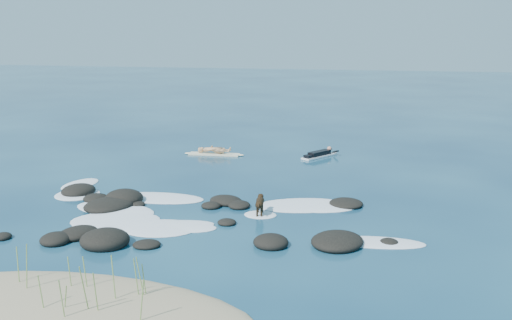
# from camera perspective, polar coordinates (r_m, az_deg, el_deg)

# --- Properties ---
(ground) EXTENTS (160.00, 160.00, 0.00)m
(ground) POSITION_cam_1_polar(r_m,az_deg,el_deg) (20.11, -6.43, -4.70)
(ground) COLOR #0A2642
(ground) RESTS_ON ground
(sand_dune) EXTENTS (9.00, 4.40, 0.60)m
(sand_dune) POSITION_cam_1_polar(r_m,az_deg,el_deg) (13.29, -19.10, -14.70)
(sand_dune) COLOR #9E8966
(sand_dune) RESTS_ON ground
(dune_grass) EXTENTS (3.78, 1.67, 1.23)m
(dune_grass) POSITION_cam_1_polar(r_m,az_deg,el_deg) (13.10, -16.50, -11.85)
(dune_grass) COLOR #739548
(dune_grass) RESTS_ON ground
(reef_rocks) EXTENTS (12.49, 7.12, 0.62)m
(reef_rocks) POSITION_cam_1_polar(r_m,az_deg,el_deg) (18.99, -9.32, -5.48)
(reef_rocks) COLOR black
(reef_rocks) RESTS_ON ground
(breaking_foam) EXTENTS (13.93, 6.31, 0.12)m
(breaking_foam) POSITION_cam_1_polar(r_m,az_deg,el_deg) (19.57, -7.50, -5.20)
(breaking_foam) COLOR white
(breaking_foam) RESTS_ON ground
(standing_surfer_rig) EXTENTS (3.06, 0.71, 1.74)m
(standing_surfer_rig) POSITION_cam_1_polar(r_m,az_deg,el_deg) (28.43, -4.23, 1.84)
(standing_surfer_rig) COLOR #F2E9C1
(standing_surfer_rig) RESTS_ON ground
(paddling_surfer_rig) EXTENTS (1.70, 2.24, 0.42)m
(paddling_surfer_rig) POSITION_cam_1_polar(r_m,az_deg,el_deg) (28.19, 6.41, 0.59)
(paddling_surfer_rig) COLOR white
(paddling_surfer_rig) RESTS_ON ground
(dog) EXTENTS (0.38, 1.08, 0.69)m
(dog) POSITION_cam_1_polar(r_m,az_deg,el_deg) (18.95, 0.39, -4.27)
(dog) COLOR black
(dog) RESTS_ON ground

